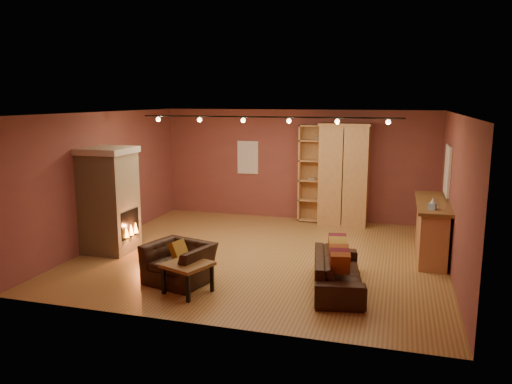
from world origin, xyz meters
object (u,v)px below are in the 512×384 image
(armoire, at_px, (344,174))
(loveseat, at_px, (338,265))
(fireplace, at_px, (109,200))
(coffee_table, at_px, (188,267))
(armchair, at_px, (179,256))
(bookcase, at_px, (319,173))
(bar_counter, at_px, (431,228))

(armoire, relative_size, loveseat, 1.25)
(fireplace, height_order, coffee_table, fireplace)
(armchair, bearing_deg, armoire, 79.98)
(bookcase, distance_m, armoire, 0.66)
(fireplace, distance_m, bar_counter, 6.44)
(loveseat, bearing_deg, bookcase, 3.59)
(bar_counter, bearing_deg, armchair, -146.62)
(bookcase, distance_m, bar_counter, 3.48)
(armchair, bearing_deg, bar_counter, 48.14)
(armchair, xyz_separation_m, coffee_table, (0.33, -0.40, -0.03))
(armoire, bearing_deg, bar_counter, -46.08)
(armoire, xyz_separation_m, coffee_table, (-1.87, -5.17, -0.83))
(loveseat, distance_m, coffee_table, 2.44)
(loveseat, bearing_deg, armoire, -4.01)
(loveseat, xyz_separation_m, armchair, (-2.62, -0.46, 0.05))
(fireplace, height_order, loveseat, fireplace)
(loveseat, bearing_deg, coffee_table, 101.08)
(bookcase, height_order, armchair, bookcase)
(fireplace, bearing_deg, loveseat, -9.42)
(loveseat, bearing_deg, armchair, 90.48)
(bar_counter, bearing_deg, armoire, 133.92)
(bar_counter, height_order, coffee_table, bar_counter)
(armoire, height_order, armchair, armoire)
(armoire, height_order, loveseat, armoire)
(armoire, xyz_separation_m, bar_counter, (1.96, -2.03, -0.70))
(armoire, bearing_deg, loveseat, -84.53)
(bar_counter, xyz_separation_m, coffee_table, (-3.83, -3.14, -0.13))
(bookcase, relative_size, armoire, 0.98)
(armchair, bearing_deg, coffee_table, -35.30)
(bar_counter, bearing_deg, bookcase, 139.37)
(fireplace, height_order, armchair, fireplace)
(fireplace, xyz_separation_m, armchair, (2.08, -1.24, -0.61))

